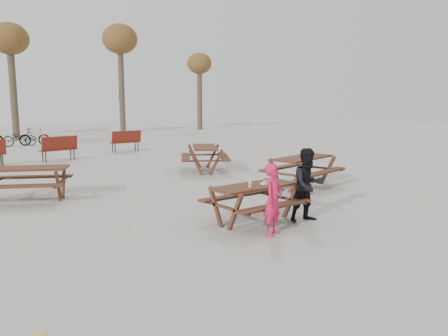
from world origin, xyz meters
TOP-DOWN VIEW (x-y plane):
  - ground at (0.00, 0.00)m, footprint 80.00×80.00m
  - main_picnic_table at (0.00, 0.00)m, footprint 1.80×1.45m
  - food_tray at (0.23, -0.09)m, footprint 0.18×0.11m
  - bread_roll at (0.23, -0.09)m, footprint 0.14×0.06m
  - soda_bottle at (-0.23, -0.13)m, footprint 0.07×0.07m
  - child at (-0.30, -0.85)m, footprint 0.57×0.47m
  - adult at (0.92, -0.62)m, footprint 0.84×0.72m
  - picnic_table_east at (3.54, 1.89)m, footprint 2.31×2.00m
  - picnic_table_north at (-3.16, 4.91)m, footprint 2.47×2.32m
  - picnic_table_far at (3.02, 5.99)m, footprint 2.47×2.59m
  - park_bench_row at (-1.56, 12.38)m, footprint 11.54×1.95m
  - tree_row at (0.90, 25.15)m, footprint 32.17×3.52m
  - fallen_leaves at (0.50, 2.50)m, footprint 11.00×11.00m

SIDE VIEW (x-z plane):
  - ground at x=0.00m, z-range 0.00..0.00m
  - fallen_leaves at x=0.50m, z-range 0.00..0.01m
  - picnic_table_north at x=-3.16m, z-range 0.00..0.84m
  - picnic_table_far at x=3.02m, z-range 0.00..0.88m
  - picnic_table_east at x=3.54m, z-range 0.00..0.88m
  - park_bench_row at x=-1.56m, z-range 0.00..1.03m
  - main_picnic_table at x=0.00m, z-range 0.20..0.97m
  - child at x=-0.30m, z-range 0.00..1.34m
  - adult at x=0.92m, z-range 0.00..1.51m
  - food_tray at x=0.23m, z-range 0.78..0.81m
  - bread_roll at x=0.23m, z-range 0.81..0.86m
  - soda_bottle at x=-0.23m, z-range 0.76..0.93m
  - tree_row at x=0.90m, z-range 2.06..10.32m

